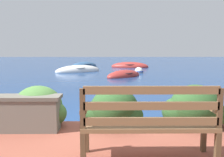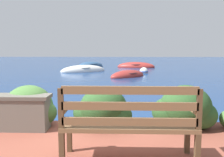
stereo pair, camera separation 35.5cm
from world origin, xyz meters
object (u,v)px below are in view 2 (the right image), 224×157
Objects in this scene: rowboat_mid at (83,71)px; rowboat_outer at (90,66)px; rowboat_nearest at (128,76)px; park_bench at (129,121)px; mooring_buoy at (144,72)px; rowboat_far at (136,67)px.

rowboat_mid is 3.89m from rowboat_outer.
park_bench is at bearing 43.66° from rowboat_nearest.
rowboat_nearest is (0.32, 10.70, -0.65)m from park_bench.
rowboat_mid reaches higher than mooring_buoy.
rowboat_mid is 5.46× the size of mooring_buoy.
park_bench reaches higher than rowboat_far.
mooring_buoy is at bearing -79.47° from rowboat_far.
rowboat_far reaches higher than mooring_buoy.
rowboat_mid reaches higher than rowboat_nearest.
park_bench is 0.51× the size of rowboat_far.
rowboat_mid is 1.02× the size of rowboat_far.
park_bench is 0.67× the size of rowboat_nearest.
rowboat_mid is at bearing 170.08° from mooring_buoy.
rowboat_far is at bearing 84.41° from park_bench.
rowboat_mid is at bearing -89.28° from rowboat_nearest.
rowboat_mid is at bearing 98.94° from park_bench.
rowboat_nearest is 0.76× the size of rowboat_far.
rowboat_outer is 6.03m from mooring_buoy.
park_bench reaches higher than mooring_buoy.
rowboat_mid is 5.30m from rowboat_far.
rowboat_far is at bearing 13.56° from rowboat_mid.
park_bench is at bearing 47.74° from rowboat_outer.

